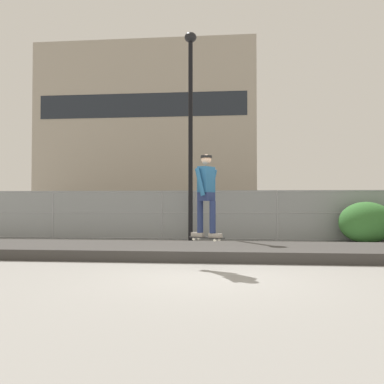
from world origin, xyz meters
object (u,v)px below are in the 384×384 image
(parked_car_near, at_px, (162,215))
(shrub_left, at_px, (366,222))
(skateboard, at_px, (206,238))
(parked_car_mid, at_px, (315,215))
(street_lamp, at_px, (191,113))
(skater, at_px, (206,190))

(parked_car_near, distance_m, shrub_left, 8.68)
(parked_car_near, xyz_separation_m, shrub_left, (7.77, -3.88, -0.12))
(skateboard, relative_size, parked_car_mid, 0.18)
(street_lamp, bearing_deg, parked_car_mid, 36.85)
(skateboard, distance_m, parked_car_near, 10.17)
(street_lamp, xyz_separation_m, parked_car_mid, (5.14, 3.85, -3.81))
(street_lamp, bearing_deg, shrub_left, -0.23)
(skateboard, relative_size, skater, 0.46)
(parked_car_near, bearing_deg, parked_car_mid, 0.00)
(skater, relative_size, parked_car_mid, 0.40)
(street_lamp, relative_size, shrub_left, 4.11)
(skateboard, relative_size, street_lamp, 0.11)
(parked_car_near, height_order, parked_car_mid, same)
(street_lamp, distance_m, shrub_left, 7.25)
(parked_car_mid, distance_m, shrub_left, 3.99)
(skater, xyz_separation_m, street_lamp, (-0.92, 5.98, 2.99))
(parked_car_near, relative_size, parked_car_mid, 1.01)
(skateboard, bearing_deg, parked_car_mid, 66.77)
(skateboard, height_order, shrub_left, shrub_left)
(skateboard, xyz_separation_m, skater, (0.00, 0.00, 1.00))
(skateboard, distance_m, shrub_left, 7.88)
(parked_car_near, height_order, shrub_left, parked_car_near)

